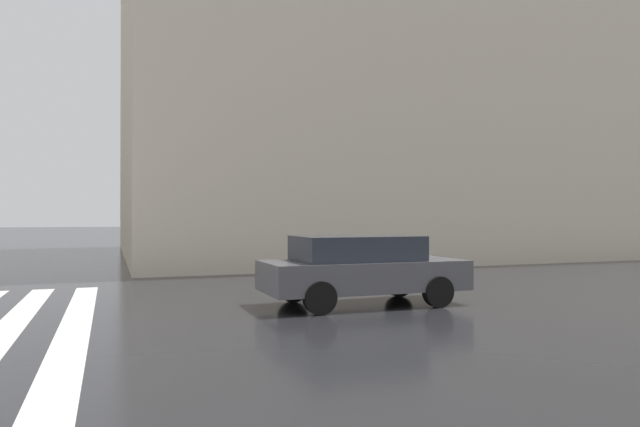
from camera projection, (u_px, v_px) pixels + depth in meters
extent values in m
cube|color=silver|center=(71.00, 339.00, 8.40)|extent=(13.00, 0.50, 0.01)
cube|color=beige|center=(411.00, 112.00, 30.88)|extent=(19.15, 29.33, 15.02)
cube|color=#4C4C51|center=(363.00, 275.00, 11.68)|extent=(1.75, 4.10, 0.60)
cube|color=#232833|center=(357.00, 248.00, 11.63)|extent=(1.54, 2.46, 0.50)
cylinder|color=black|center=(399.00, 283.00, 12.88)|extent=(0.20, 0.62, 0.62)
cylinder|color=black|center=(438.00, 292.00, 11.33)|extent=(0.20, 0.62, 0.62)
cylinder|color=black|center=(293.00, 288.00, 12.01)|extent=(0.20, 0.62, 0.62)
cylinder|color=black|center=(320.00, 298.00, 10.47)|extent=(0.20, 0.62, 0.62)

